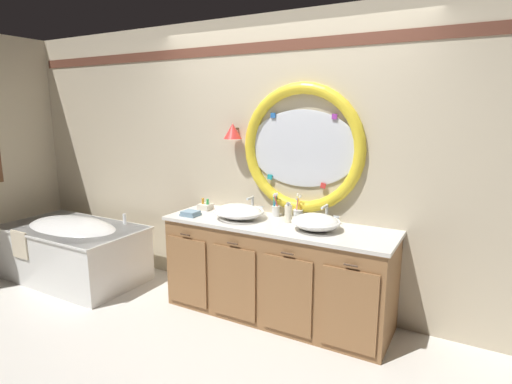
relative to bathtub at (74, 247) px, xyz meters
name	(u,v)px	position (x,y,z in m)	size (l,w,h in m)	color
ground_plane	(251,325)	(2.14, 0.07, -0.35)	(14.00, 14.00, 0.00)	silver
back_wall_assembly	(284,162)	(2.16, 0.66, 0.97)	(6.40, 0.26, 2.60)	beige
vanity_counter	(276,270)	(2.25, 0.32, 0.07)	(2.00, 0.64, 0.84)	olive
bathtub	(74,247)	(0.00, 0.00, 0.00)	(1.52, 0.85, 0.69)	white
sink_basin_left	(239,211)	(1.89, 0.30, 0.56)	(0.45, 0.45, 0.13)	white
sink_basin_right	(316,222)	(2.61, 0.30, 0.56)	(0.39, 0.39, 0.13)	white
faucet_set_left	(252,206)	(1.89, 0.54, 0.55)	(0.22, 0.12, 0.16)	silver
faucet_set_right	(326,215)	(2.61, 0.54, 0.56)	(0.22, 0.15, 0.16)	silver
toothbrush_holder_left	(275,210)	(2.13, 0.52, 0.55)	(0.08, 0.08, 0.22)	white
toothbrush_holder_right	(298,213)	(2.35, 0.54, 0.54)	(0.09, 0.09, 0.22)	silver
soap_dispenser	(288,213)	(2.32, 0.40, 0.57)	(0.06, 0.07, 0.18)	#EFE5C6
folded_hand_towel	(191,213)	(1.45, 0.17, 0.51)	(0.15, 0.13, 0.04)	#7593A8
toiletry_basket	(205,206)	(1.44, 0.42, 0.52)	(0.12, 0.11, 0.11)	beige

